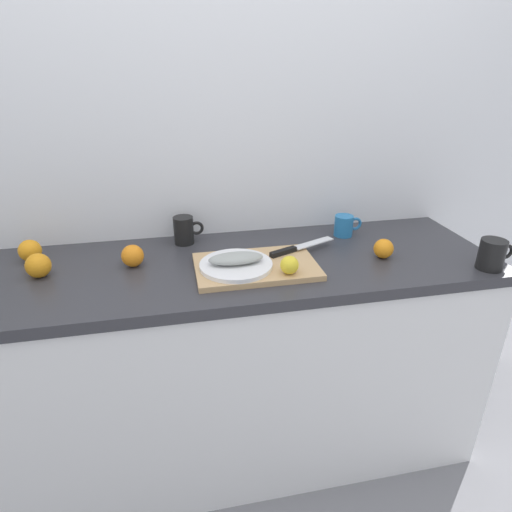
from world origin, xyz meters
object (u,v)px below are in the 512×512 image
Objects in this scene: lemon_0 at (289,265)px; orange_0 at (38,265)px; white_plate at (236,265)px; coffee_mug_2 at (492,254)px; fish_fillet at (236,258)px; coffee_mug_1 at (184,230)px; chef_knife at (295,248)px; cutting_board at (256,266)px; coffee_mug_0 at (344,226)px.

lemon_0 is 0.84m from orange_0.
white_plate is 0.89m from coffee_mug_2.
fish_fillet is 1.47× the size of coffee_mug_2.
coffee_mug_1 reaches higher than coffee_mug_2.
fish_fillet is 0.25m from chef_knife.
chef_knife is (0.23, 0.09, 0.00)m from white_plate.
coffee_mug_1 is (-0.23, 0.28, 0.04)m from cutting_board.
cutting_board is 0.73m from orange_0.
white_plate is 0.03m from fish_fillet.
chef_knife is at bearing 21.38° from fish_fillet.
white_plate is at bearing -62.06° from coffee_mug_1.
coffee_mug_2 is (0.87, -0.15, 0.03)m from white_plate.
coffee_mug_0 is (0.42, 0.23, 0.03)m from cutting_board.
orange_0 reaches higher than fish_fillet.
coffee_mug_1 reaches higher than coffee_mug_0.
orange_0 reaches higher than chef_knife.
coffee_mug_2 is at bearing -9.70° from white_plate.
lemon_0 is 0.50m from coffee_mug_1.
orange_0 is (-0.65, 0.10, -0.01)m from fish_fillet.
cutting_board is at bearing 168.70° from coffee_mug_2.
white_plate is 1.96× the size of coffee_mug_2.
coffee_mug_0 reaches higher than orange_0.
orange_0 is at bearing 156.27° from chef_knife.
chef_knife reaches higher than cutting_board.
chef_knife is 2.18× the size of coffee_mug_2.
fish_fillet is at bearing 153.39° from lemon_0.
orange_0 is (-0.65, 0.10, 0.01)m from white_plate.
white_plate is 0.90× the size of chef_knife.
lemon_0 is 0.53× the size of coffee_mug_0.
coffee_mug_1 is (-0.39, 0.20, 0.03)m from chef_knife.
coffee_mug_2 reaches higher than fish_fillet.
coffee_mug_0 is 0.99× the size of coffee_mug_1.
chef_knife is 0.30m from coffee_mug_0.
chef_knife is 3.37× the size of orange_0.
fish_fillet is 0.88m from coffee_mug_2.
white_plate is at bearing -153.50° from coffee_mug_0.
chef_knife is at bearing 68.26° from lemon_0.
coffee_mug_2 reaches higher than white_plate.
coffee_mug_2 is (0.80, -0.16, 0.04)m from cutting_board.
cutting_board is at bearing -176.57° from chef_knife.
fish_fillet is 1.61× the size of coffee_mug_0.
chef_knife is at bearing 159.30° from coffee_mug_2.
coffee_mug_0 is (0.49, 0.25, 0.02)m from white_plate.
coffee_mug_1 is at bearing 117.94° from white_plate.
coffee_mug_0 is at bearing 29.16° from cutting_board.
cutting_board is 0.37m from coffee_mug_1.
cutting_board is 5.11× the size of orange_0.
coffee_mug_0 is 0.91× the size of coffee_mug_2.
cutting_board is at bearing 8.60° from fish_fillet.
coffee_mug_1 is at bearing 117.94° from fish_fillet.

